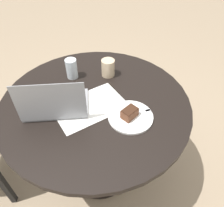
# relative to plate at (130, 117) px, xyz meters

# --- Properties ---
(ground_plane) EXTENTS (12.00, 12.00, 0.00)m
(ground_plane) POSITION_rel_plate_xyz_m (-0.08, 0.22, -0.77)
(ground_plane) COLOR gray
(dining_table) EXTENTS (1.08, 1.08, 0.76)m
(dining_table) POSITION_rel_plate_xyz_m (-0.08, 0.22, -0.17)
(dining_table) COLOR black
(dining_table) RESTS_ON ground_plane
(paper_document) EXTENTS (0.40, 0.27, 0.00)m
(paper_document) POSITION_rel_plate_xyz_m (-0.13, 0.20, -0.00)
(paper_document) COLOR white
(paper_document) RESTS_ON dining_table
(plate) EXTENTS (0.24, 0.24, 0.01)m
(plate) POSITION_rel_plate_xyz_m (0.00, 0.00, 0.00)
(plate) COLOR white
(plate) RESTS_ON dining_table
(cake_slice) EXTENTS (0.09, 0.07, 0.05)m
(cake_slice) POSITION_rel_plate_xyz_m (-0.01, 0.00, 0.03)
(cake_slice) COLOR brown
(cake_slice) RESTS_ON plate
(fork) EXTENTS (0.17, 0.07, 0.00)m
(fork) POSITION_rel_plate_xyz_m (0.05, -0.01, 0.01)
(fork) COLOR silver
(fork) RESTS_ON plate
(coffee_glass) EXTENTS (0.08, 0.08, 0.11)m
(coffee_glass) POSITION_rel_plate_xyz_m (0.13, 0.38, 0.05)
(coffee_glass) COLOR #C6AD89
(coffee_glass) RESTS_ON dining_table
(water_glass) EXTENTS (0.07, 0.07, 0.13)m
(water_glass) POSITION_rel_plate_xyz_m (-0.07, 0.49, 0.06)
(water_glass) COLOR silver
(water_glass) RESTS_ON dining_table
(laptop) EXTENTS (0.41, 0.37, 0.24)m
(laptop) POSITION_rel_plate_xyz_m (-0.29, 0.28, 0.04)
(laptop) COLOR gray
(laptop) RESTS_ON dining_table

